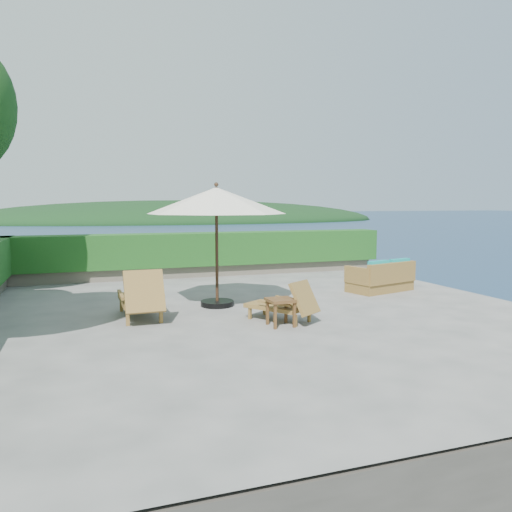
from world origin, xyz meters
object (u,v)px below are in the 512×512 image
object	(u,v)px
side_table	(281,304)
patio_umbrella	(216,202)
lounge_right	(285,304)
wicker_loveseat	(381,279)
lounge_left	(141,297)

from	to	relation	value
side_table	patio_umbrella	bearing A→B (deg)	106.54
patio_umbrella	lounge_right	size ratio (longest dim) A/B	2.56
lounge_right	wicker_loveseat	bearing A→B (deg)	-2.02
wicker_loveseat	lounge_right	bearing A→B (deg)	-163.75
side_table	wicker_loveseat	distance (m)	4.61
patio_umbrella	lounge_left	xyz separation A→B (m)	(-1.73, -0.71, -1.86)
patio_umbrella	lounge_left	bearing A→B (deg)	-157.74
lounge_right	wicker_loveseat	xyz separation A→B (m)	(3.62, 2.25, -0.01)
patio_umbrella	wicker_loveseat	size ratio (longest dim) A/B	2.03
lounge_left	side_table	distance (m)	2.77
lounge_left	lounge_right	bearing A→B (deg)	-24.61
patio_umbrella	lounge_left	size ratio (longest dim) A/B	2.16
lounge_left	side_table	xyz separation A→B (m)	(2.37, -1.45, -0.00)
lounge_right	wicker_loveseat	distance (m)	4.26
lounge_right	side_table	distance (m)	0.38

